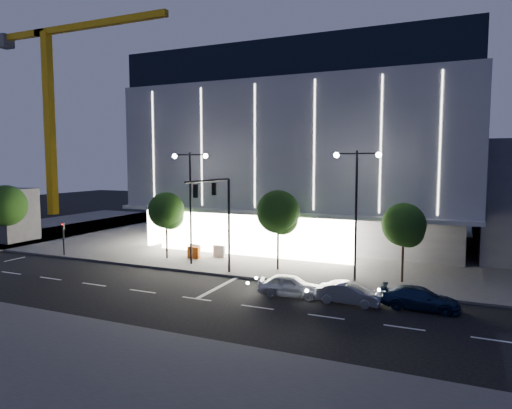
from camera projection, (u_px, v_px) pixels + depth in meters
The scene contains 19 objects.
ground at pixel (182, 289), 29.68m from camera, with size 160.00×160.00×0.00m, color black.
sidewalk_museum at pixel (342, 237), 49.56m from camera, with size 70.00×40.00×0.15m, color #474747.
sidewalk_near at pixel (118, 385), 16.73m from camera, with size 70.00×10.00×0.15m, color #474747.
sidewalk_west at pixel (2, 235), 50.78m from camera, with size 16.00×50.00×0.15m, color #474747.
museum at pixel (321, 152), 47.96m from camera, with size 30.00×25.80×18.00m.
traffic_mast at pixel (219, 208), 31.85m from camera, with size 0.33×5.89×7.07m.
street_lamp_west at pixel (190, 191), 35.79m from camera, with size 3.16×0.36×9.00m.
street_lamp_east at pixel (356, 196), 30.60m from camera, with size 3.16×0.36×9.00m.
ped_signal_far at pixel (63, 235), 39.60m from camera, with size 0.22×0.24×3.00m.
tower_crane at pixel (53, 81), 69.66m from camera, with size 32.00×2.00×28.50m.
tree_left at pixel (167, 212), 38.09m from camera, with size 3.02×3.02×5.72m.
tree_mid at pixel (278, 214), 34.06m from camera, with size 3.25×3.25×6.15m.
tree_right at pixel (404, 227), 30.51m from camera, with size 2.91×2.91×5.51m.
car_lead at pixel (290, 286), 27.96m from camera, with size 1.58×3.94×1.34m, color silver.
car_second at pixel (349, 293), 26.50m from camera, with size 1.30×3.73×1.23m, color #AAADB2.
car_third at pixel (420, 298), 25.54m from camera, with size 1.72×4.23×1.23m, color #132448.
barrier_b at pixel (195, 250), 39.38m from camera, with size 1.10×0.25×1.00m, color white.
barrier_c at pixel (193, 253), 38.22m from camera, with size 1.10×0.25×1.00m, color #EA550D.
barrier_d at pixel (219, 251), 38.85m from camera, with size 1.10×0.25×1.00m, color silver.
Camera 1 is at (16.07, -24.66, 8.23)m, focal length 32.00 mm.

